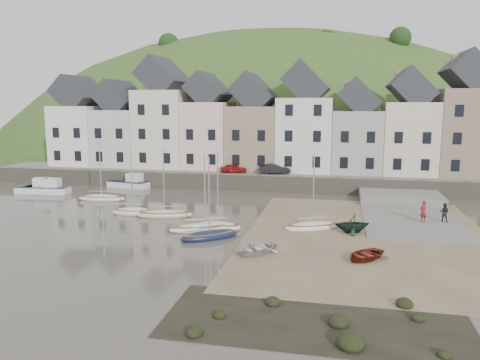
% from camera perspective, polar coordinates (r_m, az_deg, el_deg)
% --- Properties ---
extents(ground, '(160.00, 160.00, 0.00)m').
position_cam_1_polar(ground, '(38.25, -1.86, -5.87)').
color(ground, '#413D33').
rests_on(ground, ground).
extents(quay_land, '(90.00, 30.00, 1.50)m').
position_cam_1_polar(quay_land, '(69.04, 4.45, 1.57)').
color(quay_land, '#3B5E25').
rests_on(quay_land, ground).
extents(quay_street, '(70.00, 7.00, 0.10)m').
position_cam_1_polar(quay_street, '(57.66, 2.97, 0.86)').
color(quay_street, slate).
rests_on(quay_street, quay_land).
extents(seawall, '(70.00, 1.20, 1.80)m').
position_cam_1_polar(seawall, '(54.35, 2.39, -0.35)').
color(seawall, slate).
rests_on(seawall, ground).
extents(beach, '(18.00, 26.00, 0.06)m').
position_cam_1_polar(beach, '(37.28, 14.91, -6.54)').
color(beach, brown).
rests_on(beach, ground).
extents(slipway, '(8.00, 18.00, 0.12)m').
position_cam_1_polar(slipway, '(45.39, 19.47, -3.90)').
color(slipway, slate).
rests_on(slipway, ground).
extents(hillside, '(134.40, 84.00, 84.00)m').
position_cam_1_polar(hillside, '(100.80, 3.57, -6.84)').
color(hillside, '#3B5E25').
rests_on(hillside, ground).
extents(townhouse_terrace, '(61.05, 8.00, 13.93)m').
position_cam_1_polar(townhouse_terrace, '(60.32, 5.20, 6.72)').
color(townhouse_terrace, white).
rests_on(townhouse_terrace, quay_land).
extents(sailboat_0, '(5.05, 2.10, 6.32)m').
position_cam_1_polar(sailboat_0, '(51.10, -16.25, -2.07)').
color(sailboat_0, white).
rests_on(sailboat_0, ground).
extents(sailboat_1, '(3.95, 2.02, 6.32)m').
position_cam_1_polar(sailboat_1, '(44.08, -12.70, -3.69)').
color(sailboat_1, white).
rests_on(sailboat_1, ground).
extents(sailboat_2, '(5.20, 2.70, 6.32)m').
position_cam_1_polar(sailboat_2, '(42.60, -9.03, -4.04)').
color(sailboat_2, beige).
rests_on(sailboat_2, ground).
extents(sailboat_3, '(3.85, 1.69, 6.32)m').
position_cam_1_polar(sailboat_3, '(38.13, -2.65, -5.50)').
color(sailboat_3, white).
rests_on(sailboat_3, ground).
extents(sailboat_4, '(5.79, 3.83, 6.32)m').
position_cam_1_polar(sailboat_4, '(37.73, -4.19, -5.70)').
color(sailboat_4, white).
rests_on(sailboat_4, ground).
extents(sailboat_5, '(4.53, 4.00, 6.32)m').
position_cam_1_polar(sailboat_5, '(35.59, -3.66, -6.60)').
color(sailboat_5, '#131E3D').
rests_on(sailboat_5, ground).
extents(sailboat_6, '(4.87, 3.38, 6.32)m').
position_cam_1_polar(sailboat_6, '(38.43, 8.69, -5.49)').
color(sailboat_6, white).
rests_on(sailboat_6, ground).
extents(motorboat_0, '(5.06, 2.10, 1.70)m').
position_cam_1_polar(motorboat_0, '(56.91, -22.03, -0.91)').
color(motorboat_0, white).
rests_on(motorboat_0, ground).
extents(motorboat_1, '(4.92, 3.16, 1.70)m').
position_cam_1_polar(motorboat_1, '(57.88, -22.98, -0.81)').
color(motorboat_1, white).
rests_on(motorboat_1, ground).
extents(motorboat_2, '(5.33, 2.75, 1.70)m').
position_cam_1_polar(motorboat_2, '(57.92, -13.09, -0.30)').
color(motorboat_2, white).
rests_on(motorboat_2, ground).
extents(rowboat_white, '(3.83, 3.92, 0.66)m').
position_cam_1_polar(rowboat_white, '(31.98, 1.80, -8.20)').
color(rowboat_white, silver).
rests_on(rowboat_white, beach).
extents(rowboat_green, '(3.20, 2.95, 1.41)m').
position_cam_1_polar(rowboat_green, '(37.81, 13.28, -5.10)').
color(rowboat_green, black).
rests_on(rowboat_green, beach).
extents(rowboat_red, '(3.66, 3.79, 0.64)m').
position_cam_1_polar(rowboat_red, '(31.78, 14.69, -8.65)').
color(rowboat_red, maroon).
rests_on(rowboat_red, beach).
extents(person_red, '(0.78, 0.75, 1.81)m').
position_cam_1_polar(person_red, '(42.58, 21.11, -3.51)').
color(person_red, maroon).
rests_on(person_red, slipway).
extents(person_dark, '(0.94, 0.85, 1.59)m').
position_cam_1_polar(person_dark, '(43.36, 23.29, -3.57)').
color(person_dark, black).
rests_on(person_dark, slipway).
extents(car_left, '(3.40, 1.99, 1.09)m').
position_cam_1_polar(car_left, '(57.27, -0.77, 1.41)').
color(car_left, maroon).
rests_on(car_left, quay_street).
extents(car_right, '(3.89, 2.34, 1.21)m').
position_cam_1_polar(car_right, '(56.39, 4.20, 1.33)').
color(car_right, black).
rests_on(car_right, quay_street).
extents(shore_rocks, '(14.00, 6.00, 0.78)m').
position_cam_1_polar(shore_rocks, '(22.87, 10.07, -16.53)').
color(shore_rocks, black).
rests_on(shore_rocks, ground).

